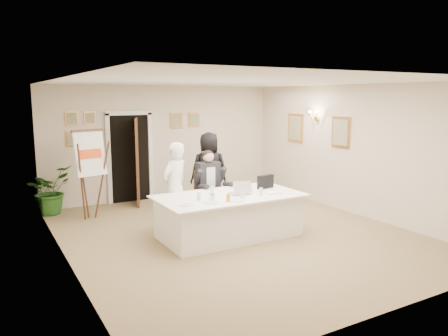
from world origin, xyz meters
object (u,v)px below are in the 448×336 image
Objects in this scene: flip_chart at (89,179)px; standing_woman at (209,170)px; seated_man at (209,186)px; laptop_bag at (265,182)px; potted_palm at (50,190)px; oj_glass at (228,198)px; standing_man at (175,187)px; paper_stack at (273,193)px; conference_table at (229,215)px; laptop at (239,186)px; steel_jug at (212,197)px.

flip_chart is 1.06× the size of standing_woman.
seated_man is 4.00× the size of laptop_bag.
potted_palm is 8.05× the size of oj_glass.
standing_man is 5.98× the size of paper_stack.
potted_palm is (-3.30, 1.20, -0.35)m from standing_woman.
seated_man is (0.13, 1.04, 0.35)m from conference_table.
laptop is (2.16, -2.39, 0.06)m from flip_chart.
oj_glass is (2.35, -3.71, 0.32)m from potted_palm.
flip_chart is at bearing 129.50° from conference_table.
laptop_bag is (0.78, -0.87, 0.16)m from seated_man.
steel_jug is (1.50, -2.58, -0.02)m from flip_chart.
steel_jug is at bearing -153.34° from laptop.
standing_woman reaches higher than standing_man.
conference_table is 1.55× the size of standing_man.
steel_jug is (-1.14, -2.29, -0.04)m from standing_woman.
potted_palm is 4.35m from laptop.
laptop is 0.98× the size of laptop_bag.
steel_jug reaches higher than conference_table.
oj_glass is at bearing -122.25° from conference_table.
seated_man is 11.44× the size of oj_glass.
potted_palm reaches higher than steel_jug.
laptop is at bearing 41.61° from oj_glass.
seated_man is 1.06m from laptop.
laptop is 3.30× the size of steel_jug.
conference_table is 0.56m from laptop.
seated_man is at bearing -39.33° from potted_palm.
standing_woman reaches higher than oj_glass.
standing_man is at bearing 148.35° from laptop.
paper_stack is at bearing -56.85° from seated_man.
laptop reaches higher than steel_jug.
laptop is 1.28× the size of paper_stack.
paper_stack is 1.05m from oj_glass.
seated_man is at bearing 82.63° from conference_table.
conference_table is at bearing -51.51° from potted_palm.
laptop is at bearing 92.34° from standing_woman.
laptop_bag is at bearing 112.02° from standing_woman.
conference_table is at bearing 105.40° from standing_man.
standing_man is 1.31m from oj_glass.
seated_man is 1.52m from oj_glass.
flip_chart is 5.08× the size of laptop.
flip_chart is 2.98m from steel_jug.
laptop_bag is 0.48m from paper_stack.
conference_table is 2.25m from standing_woman.
laptop is at bearing 112.11° from standing_man.
laptop_bag reaches higher than conference_table.
steel_jug is at bearing 131.30° from oj_glass.
laptop_bag is at bearing 132.26° from standing_man.
paper_stack is at bearing -44.28° from flip_chart.
laptop_bag is (1.63, -0.65, 0.06)m from standing_man.
paper_stack is at bearing -3.87° from steel_jug.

